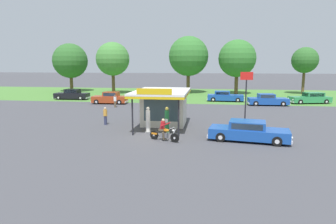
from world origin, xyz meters
TOP-DOWN VIEW (x-y plane):
  - ground_plane at (0.00, 0.00)m, footprint 300.00×300.00m
  - grass_verge_strip at (0.00, 30.00)m, footprint 120.00×24.00m
  - service_station_kiosk at (0.15, 3.93)m, footprint 4.38×6.70m
  - gas_pump_nearside at (-0.59, 0.78)m, footprint 0.44×0.44m
  - gas_pump_offside at (0.90, 0.78)m, footprint 0.44×0.44m
  - motorcycle_with_rider at (1.00, -1.39)m, footprint 2.19×1.02m
  - featured_classic_sedan at (6.86, -0.55)m, footprint 5.79×2.73m
  - parked_car_back_row_far_right at (11.60, 18.06)m, footprint 5.26×2.16m
  - parked_car_back_row_right at (-3.23, 20.88)m, footprint 5.40×1.96m
  - parked_car_back_row_left at (17.76, 20.85)m, footprint 5.80×3.10m
  - parked_car_second_row_spare at (-16.60, 20.55)m, footprint 5.30×2.00m
  - parked_car_back_row_far_left at (-9.25, 16.70)m, footprint 4.87×2.05m
  - parked_car_back_row_centre_right at (6.29, 21.43)m, footprint 5.30×1.99m
  - bystander_admiring_sedan at (-7.44, 13.43)m, footprint 0.34×0.34m
  - bystander_strolling_foreground at (-4.98, 3.28)m, footprint 0.34×0.34m
  - tree_oak_right at (0.15, 32.87)m, footprint 7.20×7.20m
  - tree_oak_centre at (-13.09, 29.86)m, footprint 5.96×5.96m
  - tree_oak_distant_spare at (20.45, 33.59)m, footprint 4.51×4.51m
  - tree_oak_left at (8.76, 31.95)m, footprint 6.52×6.52m
  - tree_oak_far_left at (-22.50, 32.43)m, footprint 6.59×6.59m
  - roadside_pole_sign at (7.34, 5.77)m, footprint 1.10×0.12m

SIDE VIEW (x-z plane):
  - ground_plane at x=0.00m, z-range 0.00..0.00m
  - grass_verge_strip at x=0.00m, z-range 0.00..0.01m
  - motorcycle_with_rider at x=1.00m, z-range -0.14..1.44m
  - featured_classic_sedan at x=6.86m, z-range -0.05..1.37m
  - parked_car_back_row_centre_right at x=6.29m, z-range -0.06..1.43m
  - parked_car_back_row_far_right at x=11.60m, z-range -0.07..1.44m
  - parked_car_back_row_left at x=17.76m, z-range -0.06..1.45m
  - parked_car_back_row_right at x=-3.23m, z-range -0.07..1.47m
  - parked_car_second_row_spare at x=-16.60m, z-range -0.08..1.50m
  - parked_car_back_row_far_left at x=-9.25m, z-range -0.07..1.53m
  - bystander_admiring_sedan at x=-7.44m, z-range 0.03..1.58m
  - bystander_strolling_foreground at x=-4.98m, z-range 0.04..1.60m
  - gas_pump_nearside at x=-0.59m, z-range -0.08..1.97m
  - gas_pump_offside at x=0.90m, z-range -0.08..1.99m
  - service_station_kiosk at x=0.15m, z-range 0.01..3.60m
  - roadside_pole_sign at x=7.34m, z-range 0.86..5.48m
  - tree_oak_distant_spare at x=20.45m, z-range 1.72..9.97m
  - tree_oak_far_left at x=-22.50m, z-range 1.30..10.51m
  - tree_oak_centre at x=-13.09m, z-range 1.51..10.70m
  - tree_oak_left at x=8.76m, z-range 1.49..11.03m
  - tree_oak_right at x=0.15m, z-range 1.54..11.86m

